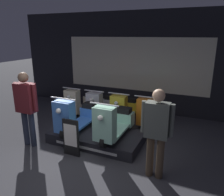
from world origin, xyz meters
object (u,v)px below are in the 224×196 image
(scooter_backrow_2, at_px, (125,108))
(price_sign_board, at_px, (71,138))
(scooter_backrow_3, at_px, (150,112))
(person_right_browsing, at_px, (157,128))
(scooter_display_left, at_px, (77,116))
(scooter_display_right, at_px, (114,123))
(scooter_backrow_1, at_px, (102,105))
(person_left_browsing, at_px, (26,103))
(scooter_backrow_0, at_px, (81,102))

(scooter_backrow_2, bearing_deg, price_sign_board, -97.92)
(scooter_backrow_3, relative_size, person_right_browsing, 0.94)
(scooter_display_left, relative_size, scooter_display_right, 1.00)
(scooter_display_left, xyz_separation_m, scooter_backrow_2, (0.60, 1.67, -0.24))
(scooter_backrow_1, bearing_deg, person_left_browsing, -106.72)
(scooter_backrow_2, distance_m, scooter_backrow_3, 0.76)
(scooter_backrow_0, bearing_deg, person_left_browsing, -88.65)
(scooter_display_left, distance_m, person_left_browsing, 1.17)
(person_left_browsing, bearing_deg, scooter_display_right, 20.28)
(scooter_display_right, height_order, scooter_backrow_1, scooter_display_right)
(scooter_backrow_2, xyz_separation_m, person_right_browsing, (1.45, -2.35, 0.60))
(scooter_backrow_3, height_order, person_left_browsing, person_left_browsing)
(scooter_backrow_2, distance_m, person_right_browsing, 2.82)
(scooter_display_right, distance_m, person_left_browsing, 2.00)
(scooter_backrow_1, bearing_deg, price_sign_board, -79.50)
(scooter_backrow_2, relative_size, scooter_backrow_3, 1.00)
(person_left_browsing, bearing_deg, person_right_browsing, -0.00)
(scooter_backrow_0, relative_size, scooter_backrow_2, 1.00)
(person_right_browsing, bearing_deg, scooter_display_right, 148.05)
(scooter_display_left, height_order, scooter_backrow_3, scooter_display_left)
(scooter_backrow_1, bearing_deg, person_right_browsing, -46.67)
(scooter_backrow_1, relative_size, person_right_browsing, 0.94)
(scooter_display_right, relative_size, person_right_browsing, 0.94)
(scooter_backrow_1, distance_m, scooter_backrow_2, 0.76)
(scooter_backrow_1, height_order, scooter_backrow_2, same)
(scooter_display_left, xyz_separation_m, scooter_backrow_1, (-0.16, 1.67, -0.24))
(scooter_backrow_0, height_order, price_sign_board, scooter_backrow_0)
(person_left_browsing, height_order, price_sign_board, person_left_browsing)
(scooter_backrow_0, distance_m, scooter_backrow_1, 0.76)
(person_left_browsing, bearing_deg, scooter_backrow_2, 58.01)
(scooter_backrow_1, relative_size, scooter_backrow_2, 1.00)
(scooter_display_right, relative_size, scooter_backrow_1, 1.00)
(scooter_display_right, relative_size, person_left_browsing, 0.90)
(scooter_backrow_2, xyz_separation_m, scooter_backrow_3, (0.76, 0.00, 0.00))
(person_right_browsing, relative_size, price_sign_board, 2.01)
(scooter_display_right, relative_size, price_sign_board, 1.89)
(scooter_display_left, height_order, scooter_backrow_2, scooter_display_left)
(scooter_backrow_0, bearing_deg, scooter_display_left, -61.20)
(scooter_backrow_0, height_order, person_right_browsing, person_right_browsing)
(scooter_backrow_1, bearing_deg, scooter_backrow_2, 0.00)
(scooter_backrow_3, height_order, person_right_browsing, person_right_browsing)
(scooter_backrow_1, xyz_separation_m, scooter_backrow_3, (1.52, 0.00, 0.00))
(person_right_browsing, height_order, price_sign_board, person_right_browsing)
(scooter_backrow_2, height_order, person_left_browsing, person_left_browsing)
(scooter_backrow_2, distance_m, person_left_browsing, 2.84)
(scooter_backrow_2, height_order, price_sign_board, scooter_backrow_2)
(scooter_display_right, bearing_deg, scooter_backrow_0, 138.52)
(price_sign_board, bearing_deg, person_left_browsing, -179.88)
(person_left_browsing, bearing_deg, scooter_backrow_0, 91.35)
(scooter_backrow_2, distance_m, price_sign_board, 2.37)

